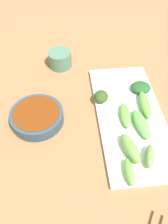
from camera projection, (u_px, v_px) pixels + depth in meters
name	position (u px, v px, depth m)	size (l,w,h in m)	color
tabletop	(98.00, 120.00, 0.65)	(2.10, 2.10, 0.02)	olive
sauce_bowl	(37.00, 116.00, 0.62)	(0.14, 0.14, 0.03)	#2F4657
serving_plate	(130.00, 116.00, 0.64)	(0.18, 0.40, 0.01)	white
broccoli_stalk_0	(145.00, 105.00, 0.64)	(0.03, 0.10, 0.02)	#64AB44
broccoli_stalk_1	(141.00, 124.00, 0.60)	(0.03, 0.10, 0.02)	#62B24E
broccoli_stalk_2	(150.00, 156.00, 0.53)	(0.02, 0.06, 0.03)	#6FA552
broccoli_leafy_3	(141.00, 87.00, 0.69)	(0.06, 0.05, 0.02)	#215424
broccoli_stalk_4	(125.00, 115.00, 0.62)	(0.03, 0.08, 0.02)	#61A746
broccoli_stalk_5	(129.00, 172.00, 0.51)	(0.02, 0.07, 0.02)	#69B448
broccoli_stalk_6	(130.00, 148.00, 0.55)	(0.03, 0.08, 0.03)	#6BA248
broccoli_leafy_7	(101.00, 96.00, 0.66)	(0.04, 0.04, 0.03)	#304A1C
tea_cup	(60.00, 59.00, 0.77)	(0.08, 0.08, 0.05)	#4E775E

